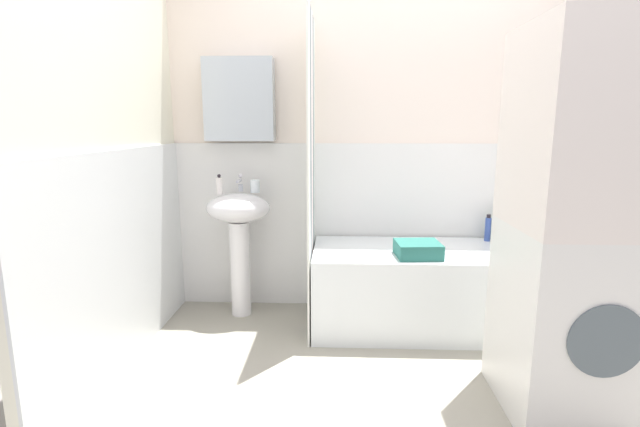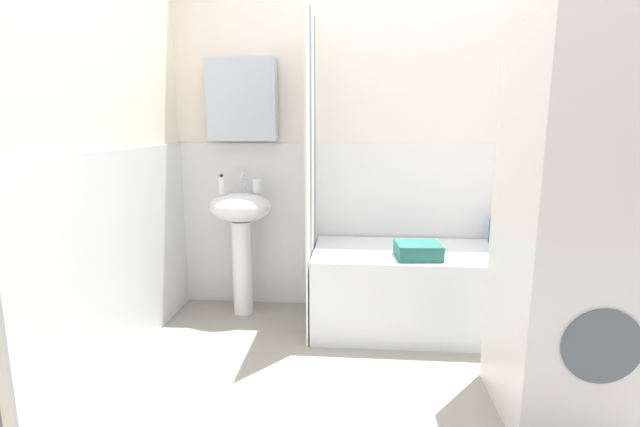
{
  "view_description": "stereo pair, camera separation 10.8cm",
  "coord_description": "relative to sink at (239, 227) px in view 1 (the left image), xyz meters",
  "views": [
    {
      "loc": [
        -0.36,
        -2.05,
        1.33
      ],
      "look_at": [
        -0.48,
        0.77,
        0.78
      ],
      "focal_mm": 25.85,
      "sensor_mm": 36.0,
      "label": 1
    },
    {
      "loc": [
        -0.25,
        -2.04,
        1.33
      ],
      "look_at": [
        -0.48,
        0.77,
        0.78
      ],
      "focal_mm": 25.85,
      "sensor_mm": 36.0,
      "label": 2
    }
  ],
  "objects": [
    {
      "name": "shampoo_bottle",
      "position": [
        1.93,
        0.09,
        -0.04
      ],
      "size": [
        0.06,
        0.06,
        0.15
      ],
      "color": "gold",
      "rests_on": "bathtub"
    },
    {
      "name": "wall_back_tiled",
      "position": [
        0.99,
        0.23,
        0.5
      ],
      "size": [
        3.6,
        0.18,
        2.4
      ],
      "color": "white",
      "rests_on": "ground_plane"
    },
    {
      "name": "faucet",
      "position": [
        -0.0,
        0.08,
        0.29
      ],
      "size": [
        0.03,
        0.12,
        0.12
      ],
      "color": "silver",
      "rests_on": "sink"
    },
    {
      "name": "soap_dispenser",
      "position": [
        -0.12,
        -0.03,
        0.29
      ],
      "size": [
        0.05,
        0.05,
        0.13
      ],
      "color": "white",
      "rests_on": "sink"
    },
    {
      "name": "lotion_bottle",
      "position": [
        1.73,
        0.1,
        -0.02
      ],
      "size": [
        0.04,
        0.04,
        0.19
      ],
      "color": "#344E9E",
      "rests_on": "bathtub"
    },
    {
      "name": "sink",
      "position": [
        0.0,
        0.0,
        0.0
      ],
      "size": [
        0.44,
        0.34,
        0.87
      ],
      "color": "white",
      "rests_on": "ground_plane"
    },
    {
      "name": "towel_folded",
      "position": [
        1.18,
        -0.32,
        -0.06
      ],
      "size": [
        0.28,
        0.26,
        0.09
      ],
      "primitive_type": "cube",
      "rotation": [
        0.0,
        0.0,
        0.08
      ],
      "color": "#29695F",
      "rests_on": "bathtub"
    },
    {
      "name": "toothbrush_cup",
      "position": [
        0.11,
        0.06,
        0.28
      ],
      "size": [
        0.07,
        0.07,
        0.09
      ],
      "primitive_type": "cylinder",
      "color": "white",
      "rests_on": "sink"
    },
    {
      "name": "shower_curtain",
      "position": [
        0.51,
        -0.15,
        0.36
      ],
      "size": [
        0.01,
        0.68,
        2.0
      ],
      "color": "white",
      "rests_on": "ground_plane"
    },
    {
      "name": "conditioner_bottle",
      "position": [
        1.83,
        0.11,
        -0.01
      ],
      "size": [
        0.06,
        0.06,
        0.2
      ],
      "color": "#227658",
      "rests_on": "bathtub"
    },
    {
      "name": "bathtub",
      "position": [
        1.28,
        -0.15,
        -0.37
      ],
      "size": [
        1.51,
        0.68,
        0.53
      ],
      "primitive_type": "cube",
      "color": "white",
      "rests_on": "ground_plane"
    },
    {
      "name": "ground_plane",
      "position": [
        1.05,
        -1.03,
        -0.66
      ],
      "size": [
        4.8,
        5.6,
        0.04
      ],
      "primitive_type": "cube",
      "color": "#9D9888"
    },
    {
      "name": "wall_left_tiled",
      "position": [
        -0.52,
        -0.69,
        0.48
      ],
      "size": [
        0.07,
        1.81,
        2.4
      ],
      "color": "white",
      "rests_on": "ground_plane"
    },
    {
      "name": "washer_dryer_stack",
      "position": [
        1.76,
        -1.03,
        0.24
      ],
      "size": [
        0.56,
        0.61,
        1.76
      ],
      "color": "silver",
      "rests_on": "ground_plane"
    }
  ]
}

